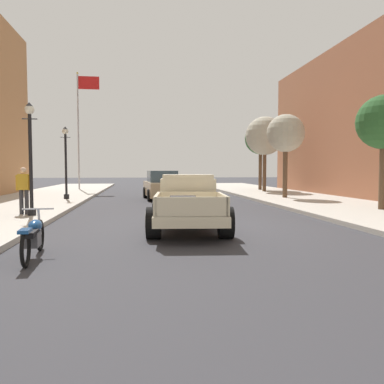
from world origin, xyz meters
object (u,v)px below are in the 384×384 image
at_px(hotrod_truck_cream, 188,203).
at_px(street_tree_nearest, 384,123).
at_px(car_background_tan, 162,186).
at_px(street_tree_farthest, 261,139).
at_px(street_lamp_near, 30,150).
at_px(street_tree_second, 286,134).
at_px(street_lamp_far, 66,157).
at_px(pedestrian_sidewalk_left, 24,188).
at_px(street_tree_third, 265,136).
at_px(flagpole, 81,118).
at_px(motorcycle_parked, 33,236).

xyz_separation_m(hotrod_truck_cream, street_tree_nearest, (8.11, 3.07, 2.79)).
height_order(hotrod_truck_cream, car_background_tan, car_background_tan).
relative_size(street_tree_nearest, street_tree_farthest, 0.87).
bearing_deg(car_background_tan, street_tree_nearest, -44.22).
relative_size(street_lamp_near, street_tree_second, 0.83).
xyz_separation_m(street_lamp_far, street_tree_farthest, (13.18, 7.75, 1.68)).
bearing_deg(pedestrian_sidewalk_left, street_lamp_near, -47.35).
bearing_deg(hotrod_truck_cream, street_lamp_near, 151.40).
bearing_deg(street_tree_nearest, street_tree_third, 92.91).
height_order(hotrod_truck_cream, flagpole, flagpole).
xyz_separation_m(pedestrian_sidewalk_left, flagpole, (-0.52, 17.39, 4.68)).
bearing_deg(hotrod_truck_cream, street_tree_farthest, 66.50).
height_order(hotrod_truck_cream, street_tree_third, street_tree_third).
bearing_deg(street_tree_nearest, pedestrian_sidewalk_left, 179.65).
distance_m(pedestrian_sidewalk_left, street_tree_farthest, 20.24).
xyz_separation_m(street_tree_second, street_tree_farthest, (1.19, 8.32, 0.37)).
bearing_deg(street_lamp_near, flagpole, 92.83).
distance_m(street_tree_third, street_tree_farthest, 2.33).
relative_size(hotrod_truck_cream, car_background_tan, 1.14).
bearing_deg(street_tree_second, street_tree_nearest, -78.06).
relative_size(street_tree_nearest, street_tree_third, 0.84).
xyz_separation_m(motorcycle_parked, street_lamp_near, (-1.65, 6.10, 1.94)).
height_order(car_background_tan, street_tree_third, street_tree_third).
bearing_deg(street_tree_third, street_tree_second, -97.30).
xyz_separation_m(car_background_tan, street_lamp_far, (-5.15, -0.75, 1.62)).
distance_m(hotrod_truck_cream, street_tree_second, 12.22).
height_order(hotrod_truck_cream, street_tree_second, street_tree_second).
bearing_deg(hotrod_truck_cream, motorcycle_parked, -135.71).
xyz_separation_m(motorcycle_parked, pedestrian_sidewalk_left, (-2.00, 6.49, 0.64)).
relative_size(street_tree_second, street_tree_third, 0.87).
relative_size(motorcycle_parked, street_tree_third, 0.40).
relative_size(street_lamp_near, flagpole, 0.42).
bearing_deg(car_background_tan, flagpole, 121.57).
xyz_separation_m(street_tree_nearest, street_tree_second, (-1.42, 6.72, 0.16)).
bearing_deg(street_tree_third, hotrod_truck_cream, -115.25).
bearing_deg(street_tree_third, motorcycle_parked, -119.60).
bearing_deg(flagpole, street_tree_third, -19.38).
distance_m(hotrod_truck_cream, flagpole, 21.97).
relative_size(car_background_tan, street_lamp_far, 1.15).
bearing_deg(motorcycle_parked, street_lamp_near, 105.10).
bearing_deg(street_lamp_near, motorcycle_parked, -74.90).
distance_m(flagpole, street_tree_second, 16.72).
distance_m(car_background_tan, street_tree_third, 9.55).
distance_m(street_lamp_far, street_tree_farthest, 15.38).
height_order(street_lamp_far, street_tree_farthest, street_tree_farthest).
bearing_deg(street_lamp_near, hotrod_truck_cream, -28.60).
relative_size(street_lamp_near, street_tree_nearest, 0.86).
bearing_deg(street_tree_second, street_lamp_far, 177.27).
bearing_deg(motorcycle_parked, street_lamp_far, 97.81).
height_order(car_background_tan, street_tree_nearest, street_tree_nearest).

